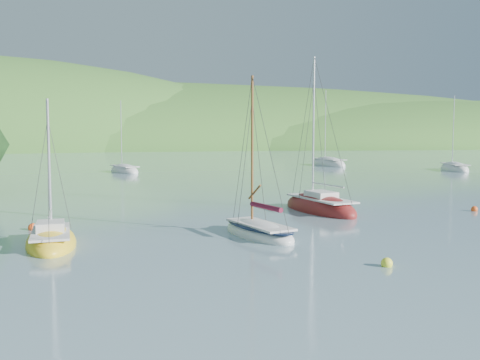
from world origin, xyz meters
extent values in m
plane|color=gray|center=(0.00, 0.00, 0.00)|extent=(700.00, 700.00, 0.00)
ellipsoid|color=#2E6E2A|center=(0.00, 170.00, 0.00)|extent=(440.00, 110.00, 44.00)
ellipsoid|color=#2E6E2A|center=(90.00, 160.00, 0.00)|extent=(240.00, 100.00, 34.00)
ellipsoid|color=white|center=(-1.80, 3.97, 0.09)|extent=(3.26, 5.66, 1.31)
cube|color=silver|center=(-1.77, 3.86, 0.57)|extent=(2.48, 4.40, 0.10)
cylinder|color=brown|center=(-1.96, 4.59, 4.09)|extent=(0.12, 0.12, 7.11)
ellipsoid|color=black|center=(-1.80, 3.97, 0.47)|extent=(3.21, 5.60, 0.22)
cylinder|color=maroon|center=(-1.63, 3.35, 1.48)|extent=(0.89, 2.54, 0.24)
ellipsoid|color=maroon|center=(4.12, 10.70, 0.14)|extent=(3.62, 7.42, 1.96)
cube|color=silver|center=(4.15, 10.56, 0.83)|extent=(2.74, 5.77, 0.10)
cylinder|color=silver|center=(3.98, 11.54, 5.23)|extent=(0.12, 0.12, 8.88)
cube|color=silver|center=(4.15, 10.56, 1.07)|extent=(1.65, 2.19, 0.42)
cylinder|color=silver|center=(4.27, 9.86, 1.74)|extent=(0.67, 3.38, 0.09)
ellipsoid|color=yellow|center=(-11.23, 4.10, 0.10)|extent=(2.46, 5.43, 1.45)
cube|color=silver|center=(-11.22, 3.99, 0.63)|extent=(1.84, 4.23, 0.10)
cylinder|color=silver|center=(-11.27, 4.73, 3.50)|extent=(0.12, 0.12, 5.83)
cube|color=silver|center=(-11.22, 3.99, 0.87)|extent=(1.24, 1.56, 0.42)
cylinder|color=silver|center=(-11.18, 3.46, 1.54)|extent=(0.26, 2.55, 0.09)
ellipsoid|color=white|center=(-6.65, 47.17, 0.13)|extent=(4.49, 7.18, 1.85)
cube|color=silver|center=(-6.61, 47.04, 0.79)|extent=(3.43, 5.57, 0.10)
cylinder|color=silver|center=(-6.92, 47.93, 4.81)|extent=(0.12, 0.12, 8.12)
ellipsoid|color=white|center=(23.29, 53.55, 0.17)|extent=(3.83, 8.82, 2.33)
cube|color=silver|center=(23.30, 53.38, 0.98)|extent=(2.88, 6.87, 0.10)
cylinder|color=silver|center=(23.19, 54.58, 6.08)|extent=(0.12, 0.12, 10.28)
ellipsoid|color=white|center=(35.00, 39.97, 0.14)|extent=(4.60, 7.80, 2.01)
cube|color=silver|center=(34.96, 39.82, 0.85)|extent=(3.50, 6.06, 0.10)
cylinder|color=silver|center=(35.26, 40.81, 5.24)|extent=(0.12, 0.12, 8.84)
sphere|color=#FAFB30|center=(1.17, -2.82, 0.12)|extent=(0.43, 0.43, 0.43)
sphere|color=#FF541A|center=(13.60, 8.40, 0.12)|extent=(0.40, 0.40, 0.40)
sphere|color=#FF541A|center=(-12.50, 8.26, 0.12)|extent=(0.46, 0.46, 0.46)
camera|label=1|loc=(-8.81, -20.27, 4.94)|focal=40.00mm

